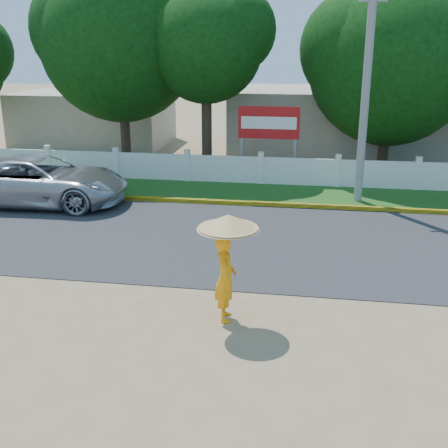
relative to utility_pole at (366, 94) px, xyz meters
name	(u,v)px	position (x,y,z in m)	size (l,w,h in m)	color
ground	(209,310)	(-3.68, -9.26, -3.76)	(120.00, 120.00, 0.00)	#9E8460
road	(238,240)	(-3.68, -4.76, -3.75)	(60.00, 7.00, 0.02)	#38383A
grass_verge	(257,193)	(-3.68, 0.49, -3.74)	(60.00, 3.50, 0.03)	#2D601E
curb	(252,204)	(-3.68, -1.21, -3.68)	(40.00, 0.18, 0.16)	yellow
fence	(261,171)	(-3.68, 1.94, -3.21)	(40.00, 0.10, 1.10)	silver
building_near	(335,122)	(-0.68, 8.74, -2.16)	(10.00, 6.00, 3.20)	#B7AD99
building_far	(94,118)	(-13.68, 9.74, -2.36)	(8.00, 5.00, 2.80)	#B7AD99
utility_pole	(366,94)	(0.00, 0.00, 0.00)	(0.28, 0.28, 7.51)	gray
vehicle	(40,181)	(-11.00, -2.16, -2.92)	(2.79, 6.06, 1.68)	#AEB0B7
monk_with_parasol	(227,252)	(-3.25, -9.56, -2.28)	(1.25, 1.25, 2.27)	#FF9A0D
billboard	(269,127)	(-3.50, 3.04, -1.62)	(2.50, 0.13, 2.95)	gray
tree_row	(324,49)	(-1.44, 4.99, 1.40)	(36.11, 8.01, 9.30)	#473828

